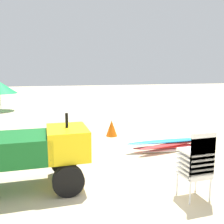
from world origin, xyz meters
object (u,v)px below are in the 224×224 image
object	(u,v)px
surfboard_pile	(170,145)
traffic_cone_far	(81,133)
utility_cart	(26,151)
stacked_plastic_chairs	(198,161)
traffic_cone_near	(112,128)

from	to	relation	value
surfboard_pile	traffic_cone_far	distance (m)	2.96
utility_cart	traffic_cone_far	bearing A→B (deg)	62.46
traffic_cone_far	stacked_plastic_chairs	bearing A→B (deg)	-72.98
traffic_cone_near	utility_cart	bearing A→B (deg)	-129.10
traffic_cone_near	stacked_plastic_chairs	bearing A→B (deg)	-87.99
utility_cart	surfboard_pile	distance (m)	4.24
traffic_cone_near	traffic_cone_far	distance (m)	1.25
surfboard_pile	traffic_cone_near	size ratio (longest dim) A/B	4.38
utility_cart	stacked_plastic_chairs	bearing A→B (deg)	-24.93
surfboard_pile	traffic_cone_near	world-z (taller)	traffic_cone_near
traffic_cone_far	utility_cart	bearing A→B (deg)	-117.54
utility_cart	traffic_cone_near	size ratio (longest dim) A/B	4.34
stacked_plastic_chairs	traffic_cone_near	world-z (taller)	stacked_plastic_chairs
stacked_plastic_chairs	traffic_cone_far	xyz separation A→B (m)	(-1.36, 4.45, -0.45)
surfboard_pile	traffic_cone_far	world-z (taller)	traffic_cone_far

